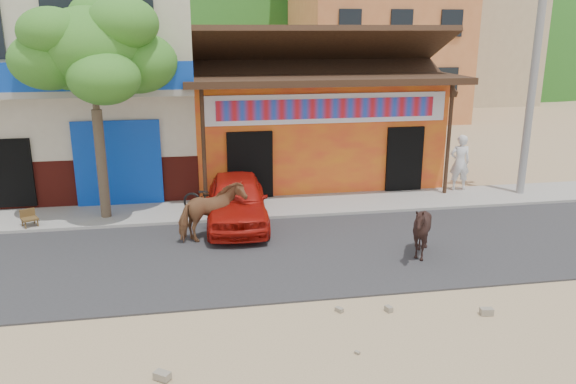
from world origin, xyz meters
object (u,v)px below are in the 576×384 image
object	(u,v)px
cow_tan	(212,212)
pedestrian	(460,162)
cow_dark	(421,231)
cafe_chair_right	(29,211)
red_car	(237,200)
scooter	(211,199)
tree	(96,110)
utility_pole	(535,66)

from	to	relation	value
cow_tan	pedestrian	distance (m)	8.64
cow_tan	pedestrian	size ratio (longest dim) A/B	0.93
cow_tan	cow_dark	size ratio (longest dim) A/B	1.28
pedestrian	cafe_chair_right	distance (m)	12.98
red_car	scooter	world-z (taller)	red_car
cow_tan	tree	bearing A→B (deg)	27.07
utility_pole	cow_dark	bearing A→B (deg)	-140.29
scooter	tree	bearing A→B (deg)	110.97
scooter	pedestrian	distance (m)	8.17
red_car	scooter	size ratio (longest dim) A/B	2.33
red_car	cow_dark	bearing A→B (deg)	-34.36
cow_tan	cow_dark	world-z (taller)	cow_tan
cow_tan	utility_pole	bearing A→B (deg)	-104.23
red_car	cafe_chair_right	bearing A→B (deg)	178.17
scooter	red_car	bearing A→B (deg)	-111.20
tree	utility_pole	distance (m)	12.84
cow_tan	scooter	world-z (taller)	cow_tan
tree	cafe_chair_right	world-z (taller)	tree
utility_pole	cafe_chair_right	world-z (taller)	utility_pole
cow_tan	pedestrian	world-z (taller)	pedestrian
cow_dark	cafe_chair_right	size ratio (longest dim) A/B	1.60
cow_dark	utility_pole	bearing A→B (deg)	110.71
cow_dark	pedestrian	bearing A→B (deg)	126.97
red_car	tree	bearing A→B (deg)	167.84
scooter	cafe_chair_right	world-z (taller)	scooter
cow_dark	pedestrian	world-z (taller)	pedestrian
pedestrian	cafe_chair_right	xyz separation A→B (m)	(-12.89, -1.40, -0.50)
pedestrian	red_car	bearing A→B (deg)	20.38
utility_pole	cafe_chair_right	size ratio (longest dim) A/B	9.67
utility_pole	red_car	distance (m)	9.88
tree	cafe_chair_right	distance (m)	3.24
cow_dark	scooter	xyz separation A→B (m)	(-4.69, 3.84, -0.13)
utility_pole	pedestrian	distance (m)	3.65
scooter	cow_dark	bearing A→B (deg)	-103.12
red_car	pedestrian	xyz separation A→B (m)	(7.40, 1.90, 0.31)
scooter	pedestrian	size ratio (longest dim) A/B	0.94
cow_dark	scooter	world-z (taller)	cow_dark
cow_dark	pedestrian	xyz separation A→B (m)	(3.38, 5.01, 0.33)
tree	red_car	bearing A→B (deg)	-15.52
cow_tan	red_car	bearing A→B (deg)	-60.64
scooter	pedestrian	bearing A→B (deg)	-55.58
red_car	cow_tan	bearing A→B (deg)	-120.10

